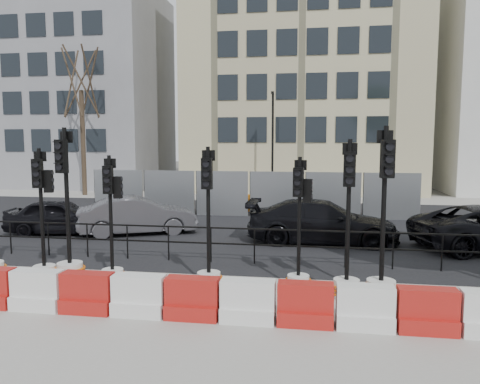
% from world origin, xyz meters
% --- Properties ---
extents(ground, '(120.00, 120.00, 0.00)m').
position_xyz_m(ground, '(0.00, 0.00, 0.00)').
color(ground, '#51514C').
rests_on(ground, ground).
extents(sidewalk_near, '(40.00, 6.00, 0.02)m').
position_xyz_m(sidewalk_near, '(0.00, -3.00, 0.01)').
color(sidewalk_near, gray).
rests_on(sidewalk_near, ground).
extents(road, '(40.00, 14.00, 0.03)m').
position_xyz_m(road, '(0.00, 7.00, 0.01)').
color(road, black).
rests_on(road, ground).
extents(sidewalk_far, '(40.00, 4.00, 0.02)m').
position_xyz_m(sidewalk_far, '(0.00, 16.00, 0.01)').
color(sidewalk_far, gray).
rests_on(sidewalk_far, ground).
extents(building_grey, '(11.00, 9.06, 14.00)m').
position_xyz_m(building_grey, '(-14.00, 21.99, 7.00)').
color(building_grey, gray).
rests_on(building_grey, ground).
extents(building_cream, '(15.00, 10.06, 18.00)m').
position_xyz_m(building_cream, '(2.00, 21.99, 9.00)').
color(building_cream, '#C7BF91').
rests_on(building_cream, ground).
extents(kerb_railing, '(18.00, 0.04, 1.00)m').
position_xyz_m(kerb_railing, '(0.00, 1.20, 0.69)').
color(kerb_railing, black).
rests_on(kerb_railing, ground).
extents(heras_fencing, '(14.33, 1.72, 2.00)m').
position_xyz_m(heras_fencing, '(-0.01, 9.80, 0.68)').
color(heras_fencing, gray).
rests_on(heras_fencing, ground).
extents(lamp_post_far, '(0.12, 0.56, 6.00)m').
position_xyz_m(lamp_post_far, '(0.50, 14.98, 3.22)').
color(lamp_post_far, black).
rests_on(lamp_post_far, ground).
extents(tree_bare_far, '(2.00, 2.00, 9.00)m').
position_xyz_m(tree_bare_far, '(-11.00, 15.50, 6.65)').
color(tree_bare_far, '#473828').
rests_on(tree_bare_far, ground).
extents(barrier_row, '(16.75, 0.50, 0.80)m').
position_xyz_m(barrier_row, '(0.00, -2.80, 0.37)').
color(barrier_row, red).
rests_on(barrier_row, ground).
extents(traffic_signal_b, '(0.62, 0.62, 3.17)m').
position_xyz_m(traffic_signal_b, '(-3.55, -1.07, 0.75)').
color(traffic_signal_b, silver).
rests_on(traffic_signal_b, ground).
extents(traffic_signal_c, '(0.72, 0.72, 3.64)m').
position_xyz_m(traffic_signal_c, '(-2.99, -0.93, 0.75)').
color(traffic_signal_c, silver).
rests_on(traffic_signal_c, ground).
extents(traffic_signal_d, '(0.59, 0.59, 3.01)m').
position_xyz_m(traffic_signal_d, '(-1.84, -1.05, 0.72)').
color(traffic_signal_d, silver).
rests_on(traffic_signal_d, ground).
extents(traffic_signal_e, '(0.63, 0.63, 3.21)m').
position_xyz_m(traffic_signal_e, '(0.44, -1.03, 0.66)').
color(traffic_signal_e, silver).
rests_on(traffic_signal_e, ground).
extents(traffic_signal_f, '(0.59, 0.59, 2.99)m').
position_xyz_m(traffic_signal_f, '(2.45, -0.86, 0.71)').
color(traffic_signal_f, silver).
rests_on(traffic_signal_f, ground).
extents(traffic_signal_g, '(0.66, 0.66, 3.37)m').
position_xyz_m(traffic_signal_g, '(3.47, -1.18, 0.70)').
color(traffic_signal_g, silver).
rests_on(traffic_signal_g, ground).
extents(traffic_signal_h, '(0.72, 0.72, 3.64)m').
position_xyz_m(traffic_signal_h, '(4.17, -1.23, 0.75)').
color(traffic_signal_h, silver).
rests_on(traffic_signal_h, ground).
extents(car_a, '(2.52, 4.14, 1.27)m').
position_xyz_m(car_a, '(-6.15, 4.22, 0.63)').
color(car_a, black).
rests_on(car_a, ground).
extents(car_b, '(4.59, 5.22, 1.36)m').
position_xyz_m(car_b, '(-3.41, 4.62, 0.68)').
color(car_b, '#444448').
rests_on(car_b, ground).
extents(car_c, '(2.12, 4.92, 1.41)m').
position_xyz_m(car_c, '(3.05, 4.17, 0.71)').
color(car_c, black).
rests_on(car_c, ground).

